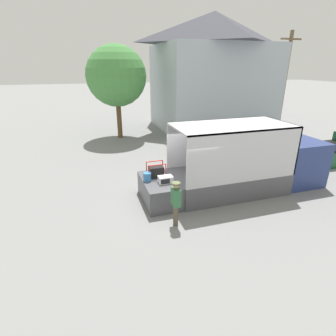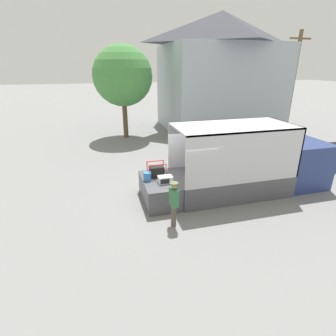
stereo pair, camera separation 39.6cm
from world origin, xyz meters
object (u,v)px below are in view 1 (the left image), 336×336
object	(u,v)px
orange_bucket	(147,177)
street_tree	(116,76)
worker_person	(176,200)
utility_pole	(284,82)
microwave	(165,180)
portable_generator	(157,171)
box_truck	(257,169)

from	to	relation	value
orange_bucket	street_tree	bearing A→B (deg)	88.24
worker_person	utility_pole	size ratio (longest dim) A/B	0.21
utility_pole	street_tree	distance (m)	13.15
worker_person	microwave	bearing A→B (deg)	86.43
orange_bucket	utility_pole	world-z (taller)	utility_pole
portable_generator	utility_pole	distance (m)	15.63
orange_bucket	box_truck	bearing A→B (deg)	-0.64
box_truck	worker_person	size ratio (longest dim) A/B	4.22
utility_pole	street_tree	xyz separation A→B (m)	(-12.98, 2.01, 0.52)
microwave	utility_pole	xyz separation A→B (m)	(12.68, 9.15, 2.92)
box_truck	utility_pole	bearing A→B (deg)	46.83
worker_person	utility_pole	world-z (taller)	utility_pole
portable_generator	utility_pole	bearing A→B (deg)	33.29
box_truck	portable_generator	distance (m)	4.62
utility_pole	portable_generator	bearing A→B (deg)	-146.71
microwave	box_truck	bearing A→B (deg)	4.59
microwave	worker_person	world-z (taller)	worker_person
worker_person	street_tree	xyz separation A→B (m)	(-0.21, 12.70, 3.52)
worker_person	utility_pole	bearing A→B (deg)	39.91
box_truck	street_tree	bearing A→B (deg)	113.64
box_truck	microwave	bearing A→B (deg)	-175.41
portable_generator	worker_person	world-z (taller)	worker_person
microwave	orange_bucket	bearing A→B (deg)	146.92
box_truck	orange_bucket	xyz separation A→B (m)	(-5.06, 0.06, 0.24)
microwave	portable_generator	distance (m)	0.74
worker_person	street_tree	world-z (taller)	street_tree
box_truck	utility_pole	distance (m)	12.46
microwave	portable_generator	world-z (taller)	portable_generator
worker_person	orange_bucket	bearing A→B (deg)	105.43
worker_person	street_tree	distance (m)	13.18
street_tree	worker_person	bearing A→B (deg)	-89.07
portable_generator	orange_bucket	bearing A→B (deg)	-146.84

